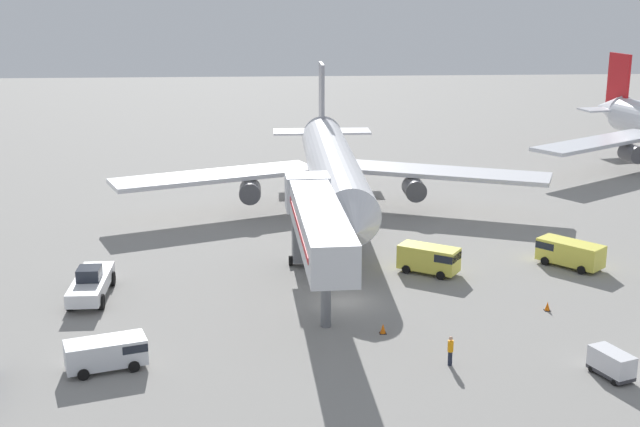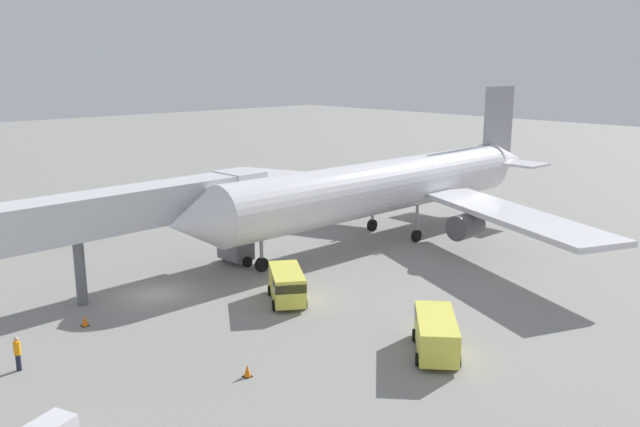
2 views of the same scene
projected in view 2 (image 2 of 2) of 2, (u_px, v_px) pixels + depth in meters
ground_plane at (155, 294)px, 44.68m from camera, size 300.00×300.00×0.00m
airplane_at_gate at (391, 185)px, 58.32m from camera, size 43.40×44.37×13.21m
jet_bridge at (156, 209)px, 45.71m from camera, size 4.08×20.39×7.32m
pushback_tug at (73, 227)px, 58.65m from camera, size 2.66×7.45×2.41m
service_van_near_right at (436, 332)px, 35.51m from camera, size 4.99×5.22×2.07m
service_van_far_center at (287, 285)px, 42.95m from camera, size 4.98×4.21×2.17m
ground_crew_worker_foreground at (18, 353)px, 33.40m from camera, size 0.50×0.50×1.85m
safety_cone_alpha at (247, 371)px, 32.87m from camera, size 0.43×0.43×0.65m
safety_cone_bravo at (85, 321)px, 39.24m from camera, size 0.45×0.45×0.69m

